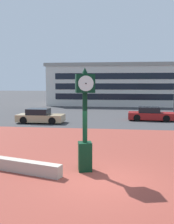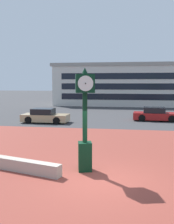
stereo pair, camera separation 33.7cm
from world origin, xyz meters
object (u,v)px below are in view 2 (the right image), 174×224
(car_street_near, at_px, (45,116))
(civic_building, at_px, (149,84))
(car_street_mid, at_px, (156,115))
(street_clock, at_px, (85,116))

(car_street_near, relative_size, civic_building, 0.14)
(car_street_near, height_order, car_street_mid, same)
(car_street_mid, bearing_deg, car_street_near, -70.60)
(car_street_near, bearing_deg, civic_building, 155.41)
(car_street_near, height_order, civic_building, civic_building)
(street_clock, distance_m, civic_building, 35.30)
(car_street_near, bearing_deg, street_clock, 25.70)
(street_clock, bearing_deg, car_street_mid, 60.94)
(street_clock, bearing_deg, car_street_near, 101.33)
(street_clock, relative_size, car_street_mid, 0.96)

